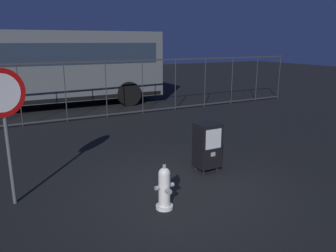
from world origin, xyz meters
TOP-DOWN VIEW (x-y plane):
  - ground_plane at (0.00, 0.00)m, footprint 60.00×60.00m
  - fire_hydrant at (-0.63, -0.39)m, footprint 0.33×0.32m
  - newspaper_box_primary at (0.87, 0.58)m, footprint 0.48×0.42m
  - stop_sign at (-2.73, 0.95)m, footprint 0.71×0.31m
  - fence_barrier at (0.00, 6.40)m, footprint 18.03×0.04m
  - bus_near at (-1.45, 9.40)m, footprint 10.55×2.94m

SIDE VIEW (x-z plane):
  - ground_plane at x=0.00m, z-range 0.00..0.00m
  - fire_hydrant at x=-0.63m, z-range -0.02..0.72m
  - newspaper_box_primary at x=0.87m, z-range 0.06..1.08m
  - fence_barrier at x=0.00m, z-range 0.02..2.02m
  - stop_sign at x=-2.73m, z-range 0.49..2.72m
  - bus_near at x=-1.45m, z-range 0.21..3.21m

